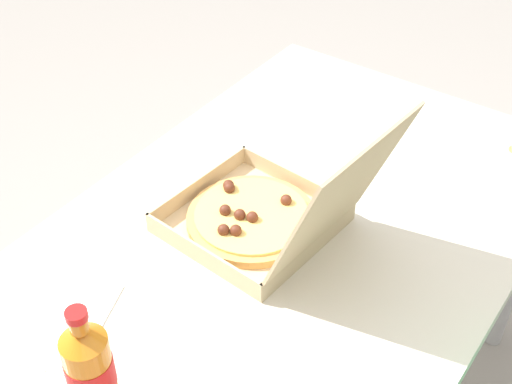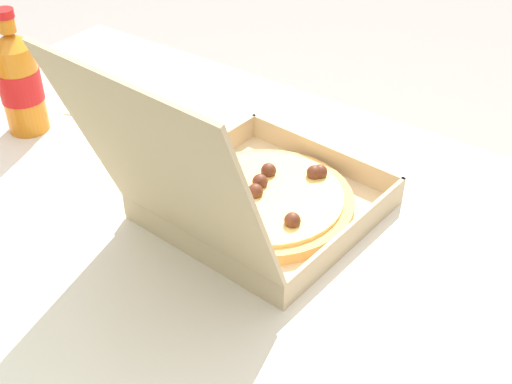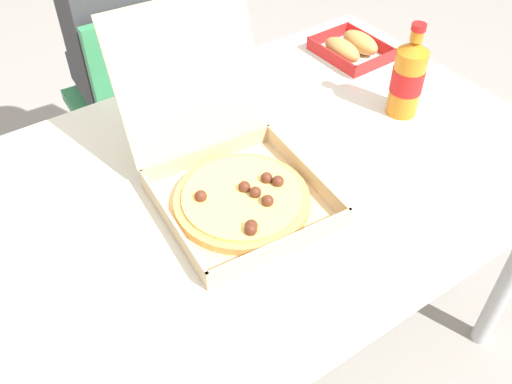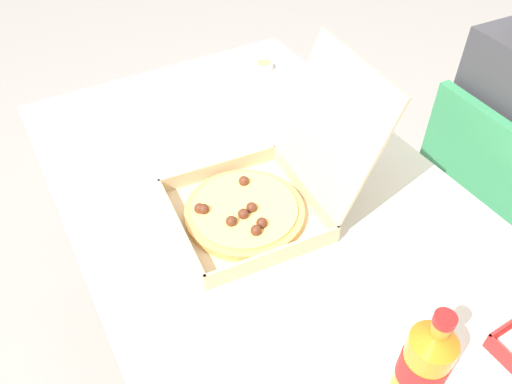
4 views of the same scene
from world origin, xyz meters
name	(u,v)px [view 2 (image 2 of 4)]	position (x,y,z in m)	size (l,w,h in m)	color
dining_table	(233,266)	(0.00, 0.00, 0.63)	(1.42, 0.85, 0.70)	silver
pizza_box_open	(251,196)	(-0.01, -0.03, 0.75)	(0.33, 0.43, 0.33)	tan
cola_bottle	(20,81)	(0.47, -0.02, 0.80)	(0.07, 0.07, 0.22)	orange
paper_menu	(132,102)	(0.39, -0.20, 0.70)	(0.21, 0.15, 0.00)	white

